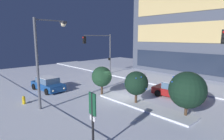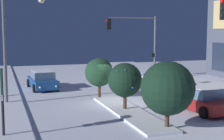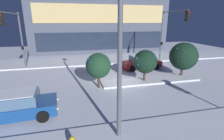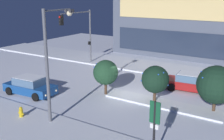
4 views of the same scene
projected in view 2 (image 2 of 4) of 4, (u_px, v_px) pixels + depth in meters
ground at (121, 103)px, 22.45m from camera, size 52.00×52.00×0.00m
median_strip at (129, 112)px, 19.61m from camera, size 9.00×1.80×0.14m
car_near at (42, 80)px, 27.74m from camera, size 4.53×2.31×1.49m
car_far at (201, 99)px, 20.11m from camera, size 4.67×2.41×1.49m
traffic_light_corner_far_left at (136, 36)px, 32.41m from camera, size 0.32×5.15×6.19m
street_lamp_arched at (16, 32)px, 21.79m from camera, size 0.56×2.75×7.19m
parking_info_sign at (2, 94)px, 14.87m from camera, size 0.55×0.12×3.15m
decorated_tree_median at (168, 88)px, 16.22m from camera, size 2.64×2.64×3.36m
decorated_tree_left_of_median at (125, 80)px, 20.00m from camera, size 2.06×2.05×2.90m
decorated_tree_right_of_median at (99, 72)px, 23.81m from camera, size 2.03×2.03×2.87m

